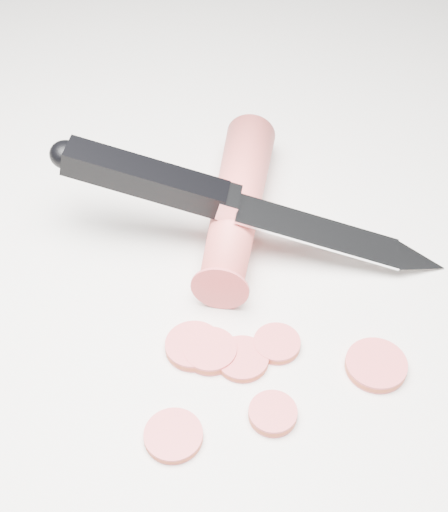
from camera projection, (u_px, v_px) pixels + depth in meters
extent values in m
plane|color=silver|center=(224.00, 313.00, 0.49)|extent=(2.40, 2.40, 0.00)
cylinder|color=#D84744|center=(237.00, 203.00, 0.54)|extent=(0.09, 0.17, 0.04)
cylinder|color=#CC4347|center=(194.00, 346.00, 0.47)|extent=(0.04, 0.04, 0.01)
cylinder|color=#CC4347|center=(277.00, 344.00, 0.47)|extent=(0.03, 0.03, 0.01)
cylinder|color=#CC4347|center=(173.00, 436.00, 0.42)|extent=(0.04, 0.04, 0.01)
cylinder|color=#CC4347|center=(210.00, 351.00, 0.46)|extent=(0.04, 0.04, 0.01)
cylinder|color=#CC4347|center=(376.00, 365.00, 0.46)|extent=(0.04, 0.04, 0.01)
cylinder|color=#CC4347|center=(242.00, 359.00, 0.46)|extent=(0.03, 0.03, 0.01)
cylinder|color=#CC4347|center=(273.00, 414.00, 0.43)|extent=(0.03, 0.03, 0.01)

